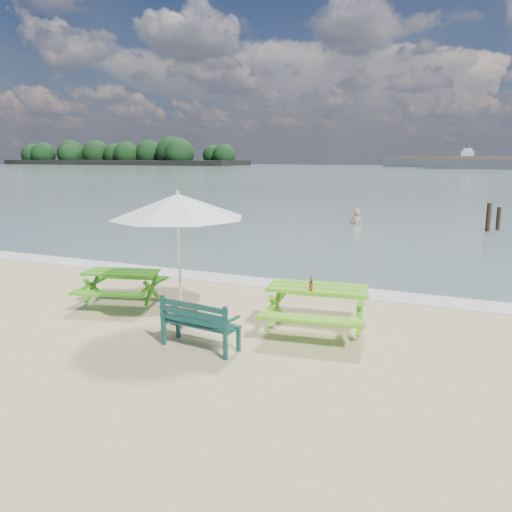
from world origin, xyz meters
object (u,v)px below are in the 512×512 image
at_px(patio_umbrella, 178,206).
at_px(swimmer, 356,228).
at_px(side_table, 181,315).
at_px(beer_bottle, 311,286).
at_px(picnic_table_left, 122,288).
at_px(picnic_table_right, 317,310).
at_px(park_bench, 201,333).

xyz_separation_m(patio_umbrella, swimmer, (0.05, 14.93, -2.37)).
distance_m(patio_umbrella, swimmer, 15.12).
height_order(side_table, beer_bottle, beer_bottle).
relative_size(side_table, beer_bottle, 2.41).
bearing_deg(picnic_table_left, patio_umbrella, -18.27).
bearing_deg(picnic_table_left, picnic_table_right, 0.38).
relative_size(park_bench, beer_bottle, 5.46).
relative_size(picnic_table_left, beer_bottle, 7.92).
bearing_deg(park_bench, side_table, 135.66).
xyz_separation_m(side_table, patio_umbrella, (0.00, -0.00, 2.00)).
distance_m(side_table, beer_bottle, 2.50).
bearing_deg(side_table, picnic_table_left, 161.73).
xyz_separation_m(picnic_table_right, side_table, (-2.40, -0.62, -0.22)).
bearing_deg(patio_umbrella, side_table, 90.00).
relative_size(picnic_table_right, park_bench, 1.55).
xyz_separation_m(picnic_table_right, swimmer, (-2.35, 14.31, -0.59)).
distance_m(park_bench, beer_bottle, 2.00).
distance_m(picnic_table_left, side_table, 1.89).
distance_m(park_bench, patio_umbrella, 2.31).
relative_size(park_bench, patio_umbrella, 0.45).
distance_m(picnic_table_left, patio_umbrella, 2.63).
bearing_deg(swimmer, side_table, -90.20).
bearing_deg(beer_bottle, park_bench, -140.39).
height_order(park_bench, swimmer, park_bench).
distance_m(picnic_table_right, swimmer, 14.51).
relative_size(patio_umbrella, beer_bottle, 12.04).
bearing_deg(picnic_table_right, picnic_table_left, -179.62).
xyz_separation_m(picnic_table_left, swimmer, (1.84, 14.34, -0.54)).
relative_size(side_table, swimmer, 0.32).
distance_m(picnic_table_right, park_bench, 2.12).
height_order(picnic_table_left, swimmer, swimmer).
height_order(picnic_table_left, patio_umbrella, patio_umbrella).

